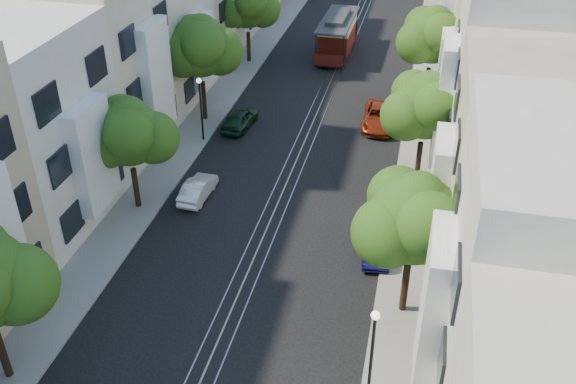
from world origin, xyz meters
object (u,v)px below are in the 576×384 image
Objects in this scene: cable_car at (337,33)px; parked_car_e_far at (380,117)px; parked_car_w_far at (240,118)px; parked_car_w_mid at (198,189)px; tree_e_c at (426,108)px; lamp_east at (373,343)px; lamp_west at (200,100)px; tree_w_d at (248,6)px; tree_e_b at (415,221)px; tree_e_d at (433,37)px; tree_w_b at (129,135)px; parked_car_e_mid at (375,242)px; tree_w_c at (201,48)px.

cable_car is 1.69× the size of parked_car_e_far.
parked_car_e_far is 1.24× the size of parked_car_w_far.
tree_e_c is at bearing -157.37° from parked_car_w_mid.
lamp_west is at bearing 124.99° from lamp_east.
tree_w_d is 1.38× the size of parked_car_e_far.
tree_e_b is 22.00m from tree_e_d.
tree_w_b is 1.51× the size of lamp_east.
tree_e_b is 18.39m from parked_car_e_far.
lamp_east is 22.86m from parked_car_e_far.
tree_e_d is 16.39m from lamp_west.
tree_e_c is 21.16m from cable_car.
tree_e_c is 11.00m from tree_e_d.
tree_e_b reaches higher than tree_w_d.
tree_w_b reaches higher than parked_car_e_far.
lamp_west is 1.13× the size of parked_car_e_mid.
parked_car_w_mid is at bearing -130.27° from parked_car_e_far.
parked_car_e_mid is at bearing -37.55° from lamp_west.
parked_car_w_far is at bearing -86.60° from parked_car_w_mid.
tree_e_b reaches higher than parked_car_e_mid.
tree_e_c is 13.08m from parked_car_w_mid.
tree_w_b reaches higher than lamp_east.
lamp_east reaches higher than parked_car_w_mid.
parked_car_w_far is (2.56, -11.55, -3.95)m from tree_w_d.
lamp_west is (-13.56, 2.02, -1.75)m from tree_e_c.
tree_w_d is at bearing 160.85° from tree_e_d.
tree_e_b is at bearing 132.58° from parked_car_w_far.
cable_car is 15.62m from parked_car_w_far.
lamp_west is at bearing -107.55° from cable_car.
parked_car_w_far is at bearing -12.14° from tree_w_c.
tree_e_b reaches higher than parked_car_w_far.
lamp_west is (-12.60, 18.00, 0.00)m from lamp_east.
tree_e_c is at bearing -90.00° from tree_e_d.
tree_e_c is 8.33m from parked_car_e_mid.
lamp_west is at bearing 84.03° from tree_w_b.
lamp_east is at bearing -93.44° from tree_e_c.
tree_w_b is at bearing 81.33° from parked_car_w_far.
tree_e_c is at bearing 90.00° from tree_e_b.
cable_car is at bearing 111.72° from tree_e_c.
tree_e_d is 15.60m from tree_w_c.
parked_car_w_mid is 8.78m from parked_car_w_far.
parked_car_e_far is (11.54, 12.71, -3.74)m from tree_w_b.
tree_e_b is 11.00m from tree_e_c.
tree_e_c is at bearing 86.56° from lamp_east.
parked_car_w_mid is at bearing -98.48° from cable_car.
tree_e_c is 13.82m from lamp_west.
tree_w_c is 16.26m from cable_car.
lamp_east is at bearing -92.04° from tree_e_d.
tree_w_c is 5.14m from parked_car_w_far.
tree_e_c is 1.57× the size of lamp_east.
lamp_west is at bearing 135.44° from parked_car_e_mid.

